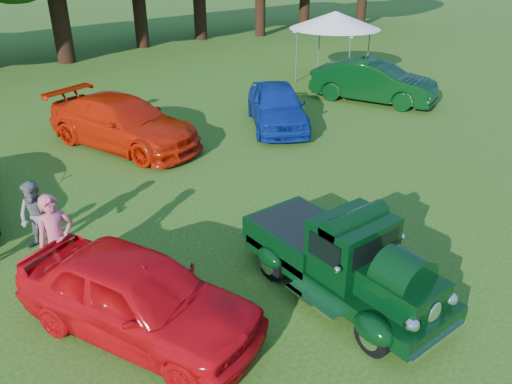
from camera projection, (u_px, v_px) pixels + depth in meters
ground at (283, 302)px, 9.45m from camera, size 120.00×120.00×0.00m
hero_pickup at (342, 260)px, 9.41m from camera, size 2.03×4.37×1.71m
red_convertible at (138, 295)px, 8.43m from camera, size 3.48×4.83×1.53m
back_car_orange at (123, 123)px, 16.36m from camera, size 4.00×6.06×1.63m
back_car_blue at (277, 105)px, 18.17m from camera, size 3.99×4.93×1.58m
back_car_green at (374, 82)px, 21.04m from camera, size 3.67×5.48×1.71m
spectator_pink at (57, 241)px, 9.57m from camera, size 0.72×0.48×1.95m
spectator_grey at (37, 217)px, 10.71m from camera, size 0.96×1.00×1.63m
canopy_tent at (335, 21)px, 23.56m from camera, size 5.62×5.62×3.24m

